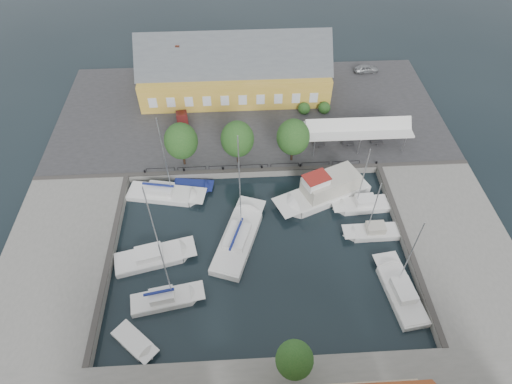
% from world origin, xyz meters
% --- Properties ---
extents(ground, '(140.00, 140.00, 0.00)m').
position_xyz_m(ground, '(0.00, 0.00, 0.00)').
color(ground, black).
rests_on(ground, ground).
extents(north_quay, '(56.00, 26.00, 1.00)m').
position_xyz_m(north_quay, '(0.00, 23.00, 0.50)').
color(north_quay, '#2D2D30').
rests_on(north_quay, ground).
extents(west_quay, '(12.00, 24.00, 1.00)m').
position_xyz_m(west_quay, '(-22.00, -2.00, 0.50)').
color(west_quay, slate).
rests_on(west_quay, ground).
extents(east_quay, '(12.00, 24.00, 1.00)m').
position_xyz_m(east_quay, '(22.00, -2.00, 0.50)').
color(east_quay, slate).
rests_on(east_quay, ground).
extents(quay_edge_fittings, '(56.00, 24.72, 0.40)m').
position_xyz_m(quay_edge_fittings, '(0.02, 4.75, 1.06)').
color(quay_edge_fittings, '#383533').
rests_on(quay_edge_fittings, north_quay).
extents(warehouse, '(28.56, 14.00, 9.55)m').
position_xyz_m(warehouse, '(-2.60, 28.36, 4.43)').
color(warehouse, gold).
rests_on(warehouse, north_quay).
extents(tent_canopy, '(14.00, 4.00, 2.83)m').
position_xyz_m(tent_canopy, '(14.00, 14.50, 3.68)').
color(tent_canopy, silver).
rests_on(tent_canopy, north_quay).
extents(quay_trees, '(18.20, 4.20, 6.30)m').
position_xyz_m(quay_trees, '(-2.00, 12.00, 4.88)').
color(quay_trees, black).
rests_on(quay_trees, north_quay).
extents(car_silver, '(4.05, 1.92, 1.34)m').
position_xyz_m(car_silver, '(19.71, 32.63, 1.67)').
color(car_silver, '#929699').
rests_on(car_silver, north_quay).
extents(car_red, '(2.23, 4.68, 1.48)m').
position_xyz_m(car_red, '(-9.71, 20.15, 1.74)').
color(car_red, '#5D1715').
rests_on(car_red, north_quay).
extents(center_sailboat, '(6.82, 11.58, 15.09)m').
position_xyz_m(center_sailboat, '(-2.32, -0.08, 0.36)').
color(center_sailboat, white).
rests_on(center_sailboat, ground).
extents(trawler, '(12.58, 8.07, 5.00)m').
position_xyz_m(trawler, '(8.56, 6.13, 1.02)').
color(trawler, white).
rests_on(trawler, ground).
extents(east_boat_a, '(7.08, 2.67, 10.05)m').
position_xyz_m(east_boat_a, '(12.73, 4.18, 0.26)').
color(east_boat_a, white).
rests_on(east_boat_a, ground).
extents(east_boat_b, '(6.52, 2.24, 9.10)m').
position_xyz_m(east_boat_b, '(13.00, 0.00, 0.26)').
color(east_boat_b, white).
rests_on(east_boat_b, ground).
extents(east_boat_c, '(3.86, 9.01, 11.15)m').
position_xyz_m(east_boat_c, '(14.08, -7.67, 0.26)').
color(east_boat_c, white).
rests_on(east_boat_c, ground).
extents(west_boat_a, '(10.07, 4.55, 12.78)m').
position_xyz_m(west_boat_a, '(-11.30, 7.33, 0.27)').
color(west_boat_a, white).
rests_on(west_boat_a, ground).
extents(west_boat_c, '(9.17, 4.76, 11.88)m').
position_xyz_m(west_boat_c, '(-11.69, -2.03, 0.26)').
color(west_boat_c, white).
rests_on(west_boat_c, ground).
extents(west_boat_d, '(7.72, 3.52, 10.16)m').
position_xyz_m(west_boat_d, '(-9.88, -7.23, 0.27)').
color(west_boat_d, white).
rests_on(west_boat_d, ground).
extents(launch_sw, '(4.90, 4.69, 0.98)m').
position_xyz_m(launch_sw, '(-12.46, -11.49, 0.09)').
color(launch_sw, white).
rests_on(launch_sw, ground).
extents(launch_nw, '(5.32, 2.69, 0.88)m').
position_xyz_m(launch_nw, '(-7.93, 8.65, 0.09)').
color(launch_nw, navy).
rests_on(launch_nw, ground).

